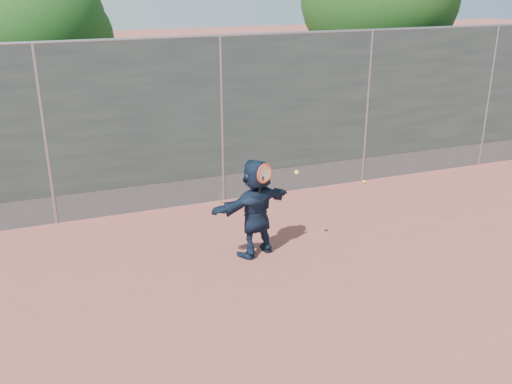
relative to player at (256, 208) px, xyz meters
name	(u,v)px	position (x,y,z in m)	size (l,w,h in m)	color
ground	(304,289)	(0.23, -1.21, -0.75)	(80.00, 80.00, 0.00)	#9E4C42
player	(256,208)	(0.00, 0.00, 0.00)	(1.39, 0.44, 1.50)	#132135
ball_ground	(364,182)	(3.18, 2.12, -0.72)	(0.07, 0.07, 0.07)	#F2F135
fence	(222,117)	(0.23, 2.29, 0.83)	(20.00, 0.06, 3.03)	#38423D
swing_action	(267,174)	(0.10, -0.19, 0.57)	(0.69, 0.16, 0.51)	#F13C16
tree_left	(38,30)	(-2.62, 5.34, 2.19)	(3.15, 3.00, 4.53)	#382314
weed_clump	(240,193)	(0.52, 2.17, -0.62)	(0.68, 0.07, 0.30)	#387226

